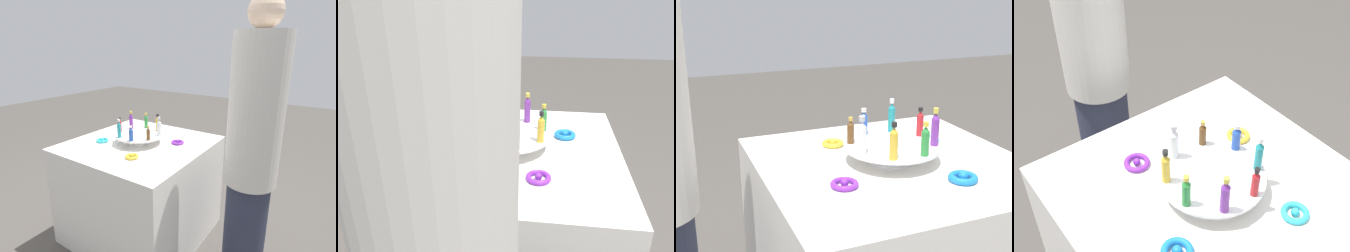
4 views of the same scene
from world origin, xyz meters
TOP-DOWN VIEW (x-y plane):
  - display_stand at (0.00, 0.00)m, footprint 0.36×0.36m
  - bottle_gold at (0.07, 0.14)m, footprint 0.03×0.03m
  - bottle_green at (-0.05, 0.15)m, footprint 0.03×0.03m
  - bottle_purple at (-0.14, 0.07)m, footprint 0.03×0.03m
  - bottle_red at (-0.15, -0.05)m, footprint 0.03×0.03m
  - bottle_teal at (-0.07, -0.14)m, footprint 0.03×0.03m
  - bottle_blue at (0.05, -0.15)m, footprint 0.03×0.03m
  - bottle_brown at (0.14, -0.07)m, footprint 0.03×0.03m
  - bottle_clear at (0.15, 0.05)m, footprint 0.03×0.03m
  - ribbon_bow_blue at (-0.14, 0.25)m, footprint 0.10×0.10m
  - ribbon_bow_teal at (-0.25, -0.14)m, footprint 0.09×0.09m
  - ribbon_bow_gold at (0.14, -0.25)m, footprint 0.09×0.09m
  - ribbon_bow_purple at (0.25, 0.14)m, footprint 0.09×0.09m
  - person_figure at (0.84, -0.03)m, footprint 0.29×0.29m

SIDE VIEW (x-z plane):
  - ribbon_bow_purple at x=0.25m, z-range 0.77..0.80m
  - ribbon_bow_teal at x=-0.25m, z-range 0.77..0.80m
  - ribbon_bow_gold at x=0.14m, z-range 0.77..0.80m
  - ribbon_bow_blue at x=-0.14m, z-range 0.77..0.81m
  - display_stand at x=0.00m, z-range 0.79..0.86m
  - person_figure at x=0.84m, z-range 0.01..1.73m
  - bottle_brown at x=0.14m, z-range 0.84..0.94m
  - bottle_blue at x=0.05m, z-range 0.84..0.95m
  - bottle_red at x=-0.15m, z-range 0.84..0.96m
  - bottle_green at x=-0.05m, z-range 0.84..0.96m
  - bottle_gold at x=0.07m, z-range 0.84..0.97m
  - bottle_teal at x=-0.07m, z-range 0.84..0.98m
  - bottle_clear at x=0.15m, z-range 0.84..0.98m
  - bottle_purple at x=-0.14m, z-range 0.84..0.98m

